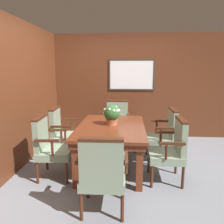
{
  "coord_description": "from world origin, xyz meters",
  "views": [
    {
      "loc": [
        0.23,
        -3.36,
        1.65
      ],
      "look_at": [
        -0.04,
        0.26,
        0.92
      ],
      "focal_mm": 35.0,
      "sensor_mm": 36.0,
      "label": 1
    }
  ],
  "objects_px": {
    "chair_head_near": "(103,173)",
    "chair_left_near": "(50,145)",
    "dining_table": "(111,131)",
    "chair_right_far": "(165,133)",
    "chair_right_near": "(171,148)",
    "chair_head_far": "(117,121)",
    "chair_left_far": "(62,131)",
    "potted_plant": "(112,114)"
  },
  "relations": [
    {
      "from": "potted_plant",
      "to": "chair_left_far",
      "type": "bearing_deg",
      "value": 163.81
    },
    {
      "from": "dining_table",
      "to": "chair_left_far",
      "type": "xyz_separation_m",
      "value": [
        -0.93,
        0.34,
        -0.12
      ]
    },
    {
      "from": "chair_left_near",
      "to": "chair_left_far",
      "type": "height_order",
      "value": "same"
    },
    {
      "from": "chair_head_near",
      "to": "chair_left_far",
      "type": "height_order",
      "value": "same"
    },
    {
      "from": "chair_head_near",
      "to": "potted_plant",
      "type": "relative_size",
      "value": 2.87
    },
    {
      "from": "chair_head_near",
      "to": "chair_head_far",
      "type": "relative_size",
      "value": 1.0
    },
    {
      "from": "chair_right_near",
      "to": "potted_plant",
      "type": "height_order",
      "value": "potted_plant"
    },
    {
      "from": "potted_plant",
      "to": "chair_left_near",
      "type": "bearing_deg",
      "value": -152.99
    },
    {
      "from": "chair_right_far",
      "to": "chair_left_near",
      "type": "distance_m",
      "value": 2.0
    },
    {
      "from": "dining_table",
      "to": "chair_head_far",
      "type": "distance_m",
      "value": 1.22
    },
    {
      "from": "chair_head_far",
      "to": "chair_left_near",
      "type": "distance_m",
      "value": 1.86
    },
    {
      "from": "dining_table",
      "to": "chair_right_near",
      "type": "relative_size",
      "value": 1.7
    },
    {
      "from": "chair_right_near",
      "to": "chair_head_far",
      "type": "relative_size",
      "value": 1.0
    },
    {
      "from": "dining_table",
      "to": "chair_right_far",
      "type": "relative_size",
      "value": 1.7
    },
    {
      "from": "dining_table",
      "to": "chair_right_far",
      "type": "xyz_separation_m",
      "value": [
        0.94,
        0.36,
        -0.12
      ]
    },
    {
      "from": "chair_left_near",
      "to": "chair_left_far",
      "type": "xyz_separation_m",
      "value": [
        -0.03,
        0.74,
        0.0
      ]
    },
    {
      "from": "chair_right_near",
      "to": "potted_plant",
      "type": "bearing_deg",
      "value": -117.05
    },
    {
      "from": "dining_table",
      "to": "chair_left_near",
      "type": "bearing_deg",
      "value": -156.28
    },
    {
      "from": "chair_head_near",
      "to": "chair_right_far",
      "type": "distance_m",
      "value": 1.84
    },
    {
      "from": "chair_head_near",
      "to": "chair_left_near",
      "type": "bearing_deg",
      "value": -43.37
    },
    {
      "from": "chair_head_far",
      "to": "chair_left_near",
      "type": "xyz_separation_m",
      "value": [
        -0.94,
        -1.61,
        0.0
      ]
    },
    {
      "from": "chair_right_near",
      "to": "chair_left_near",
      "type": "bearing_deg",
      "value": -90.03
    },
    {
      "from": "dining_table",
      "to": "chair_head_near",
      "type": "relative_size",
      "value": 1.7
    },
    {
      "from": "chair_head_near",
      "to": "chair_left_near",
      "type": "distance_m",
      "value": 1.22
    },
    {
      "from": "chair_left_near",
      "to": "chair_head_far",
      "type": "bearing_deg",
      "value": -33.78
    },
    {
      "from": "chair_right_far",
      "to": "chair_left_near",
      "type": "bearing_deg",
      "value": -68.88
    },
    {
      "from": "chair_head_near",
      "to": "chair_left_far",
      "type": "xyz_separation_m",
      "value": [
        -0.93,
        1.56,
        0.0
      ]
    },
    {
      "from": "chair_right_far",
      "to": "chair_head_far",
      "type": "relative_size",
      "value": 1.0
    },
    {
      "from": "chair_left_far",
      "to": "chair_left_near",
      "type": "bearing_deg",
      "value": 179.26
    },
    {
      "from": "chair_head_near",
      "to": "chair_head_far",
      "type": "xyz_separation_m",
      "value": [
        0.03,
        2.43,
        0.0
      ]
    },
    {
      "from": "chair_left_near",
      "to": "chair_left_far",
      "type": "distance_m",
      "value": 0.74
    },
    {
      "from": "chair_right_near",
      "to": "chair_right_far",
      "type": "distance_m",
      "value": 0.75
    },
    {
      "from": "chair_right_far",
      "to": "potted_plant",
      "type": "bearing_deg",
      "value": -73.76
    },
    {
      "from": "chair_head_far",
      "to": "chair_right_far",
      "type": "bearing_deg",
      "value": -42.77
    },
    {
      "from": "chair_head_far",
      "to": "chair_left_far",
      "type": "distance_m",
      "value": 1.3
    },
    {
      "from": "chair_right_near",
      "to": "chair_head_near",
      "type": "bearing_deg",
      "value": -47.9
    },
    {
      "from": "chair_head_near",
      "to": "potted_plant",
      "type": "xyz_separation_m",
      "value": [
        0.0,
        1.28,
        0.39
      ]
    },
    {
      "from": "chair_left_far",
      "to": "potted_plant",
      "type": "bearing_deg",
      "value": -109.12
    },
    {
      "from": "chair_right_far",
      "to": "chair_head_far",
      "type": "bearing_deg",
      "value": -134.31
    },
    {
      "from": "chair_right_far",
      "to": "chair_right_near",
      "type": "bearing_deg",
      "value": -3.74
    },
    {
      "from": "chair_left_near",
      "to": "chair_left_far",
      "type": "relative_size",
      "value": 1.0
    },
    {
      "from": "dining_table",
      "to": "chair_head_near",
      "type": "distance_m",
      "value": 1.23
    }
  ]
}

